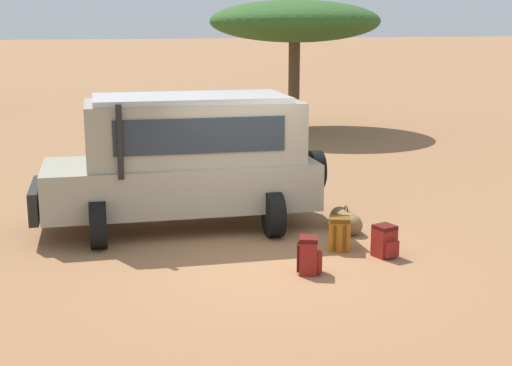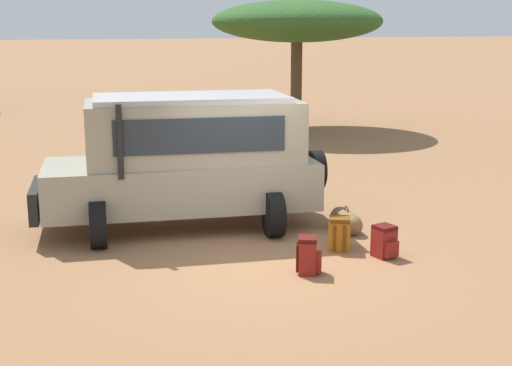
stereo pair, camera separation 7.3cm
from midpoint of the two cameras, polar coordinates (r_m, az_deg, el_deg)
The scene contains 7 objects.
ground_plane at distance 11.47m, azimuth 0.53°, elevation -6.18°, with size 320.00×320.00×0.00m, color #936642.
safari_vehicle at distance 13.09m, azimuth -5.76°, elevation 1.99°, with size 5.44×3.07×2.44m.
backpack_beside_front_wheel at distance 10.82m, azimuth 4.08°, elevation -5.83°, with size 0.43×0.40×0.57m.
backpack_cluster_center at distance 11.98m, azimuth 6.51°, elevation -4.06°, with size 0.45×0.48×0.57m.
backpack_near_rear_wheel at distance 11.74m, azimuth 10.09°, elevation -4.62°, with size 0.38×0.45×0.52m.
duffel_bag_low_black_case at distance 13.13m, azimuth 7.05°, elevation -2.99°, with size 0.41×1.00×0.46m.
acacia_tree_centre_back at distance 25.06m, azimuth 3.03°, elevation 12.75°, with size 5.86×5.77×4.48m.
Camera 1 is at (-3.61, -10.24, 3.71)m, focal length 50.00 mm.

